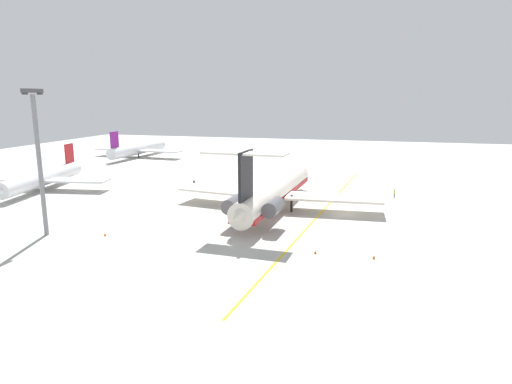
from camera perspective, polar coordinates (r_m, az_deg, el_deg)
The scene contains 12 objects.
ground at distance 84.29m, azimuth 11.08°, elevation -2.85°, with size 292.10×292.10×0.00m, color #B7B5AD.
main_jetliner at distance 85.02m, azimuth 2.33°, elevation 0.01°, with size 45.69×40.56×13.31m.
airliner_mid_left at distance 114.74m, azimuth -25.75°, elevation 1.54°, with size 31.66×31.46×9.47m.
airliner_mid_right at distance 167.55m, azimuth -14.62°, elevation 5.38°, with size 33.97×33.54×10.17m.
ground_crew_near_nose at distance 108.61m, azimuth -7.91°, elevation 1.21°, with size 0.29×0.46×1.79m.
ground_crew_near_tail at distance 113.45m, azimuth -1.28°, elevation 1.79°, with size 0.38×0.31×1.79m.
ground_crew_portside at distance 101.07m, azimuth 17.24°, elevation -0.03°, with size 0.37×0.32×1.80m.
safety_cone_nose at distance 62.66m, azimuth 14.80°, elevation -8.02°, with size 0.40×0.40×0.55m, color #EA590F.
safety_cone_wingtip at distance 74.12m, azimuth -18.70°, elevation -5.13°, with size 0.40×0.40×0.55m, color #EA590F.
safety_cone_tail at distance 63.07m, azimuth 7.57°, elevation -7.58°, with size 0.40×0.40×0.55m, color #EA590F.
taxiway_centreline at distance 85.59m, azimuth 8.39°, elevation -2.52°, with size 89.77×0.36×0.01m, color gold.
light_mast at distance 75.93m, azimuth -25.95°, elevation 4.11°, with size 4.00×0.70×22.53m.
Camera 1 is at (-81.35, -5.48, 21.36)m, focal length 31.37 mm.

